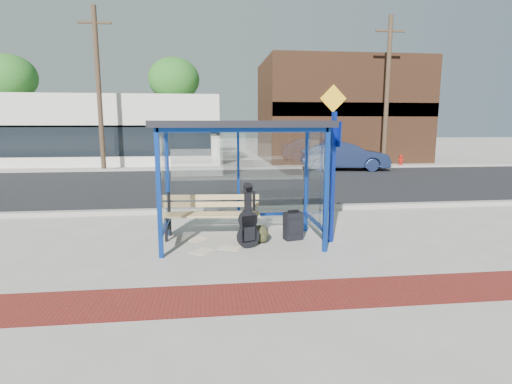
{
  "coord_description": "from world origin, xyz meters",
  "views": [
    {
      "loc": [
        -0.61,
        -7.75,
        2.36
      ],
      "look_at": [
        0.32,
        0.2,
        1.0
      ],
      "focal_mm": 28.0,
      "sensor_mm": 36.0,
      "label": 1
    }
  ],
  "objects": [
    {
      "name": "sign_post",
      "position": [
        1.81,
        -0.15,
        1.46
      ],
      "size": [
        0.16,
        0.32,
        2.6
      ],
      "rotation": [
        0.0,
        0.0,
        0.32
      ],
      "color": "navy",
      "rests_on": "ground"
    },
    {
      "name": "backpack",
      "position": [
        0.4,
        -0.06,
        0.17
      ],
      "size": [
        0.32,
        0.3,
        0.35
      ],
      "rotation": [
        0.0,
        0.0,
        0.14
      ],
      "color": "#282816",
      "rests_on": "ground"
    },
    {
      "name": "curb_far",
      "position": [
        0.0,
        13.1,
        0.06
      ],
      "size": [
        60.0,
        0.25,
        0.12
      ],
      "primitive_type": "cube",
      "color": "gray",
      "rests_on": "ground"
    },
    {
      "name": "bench",
      "position": [
        -0.59,
        0.47,
        0.54
      ],
      "size": [
        2.05,
        0.64,
        0.95
      ],
      "rotation": [
        0.0,
        0.0,
        -0.07
      ],
      "color": "black",
      "rests_on": "ground"
    },
    {
      "name": "bus_shelter",
      "position": [
        0.0,
        0.07,
        2.07
      ],
      "size": [
        3.3,
        1.8,
        2.42
      ],
      "color": "navy",
      "rests_on": "ground"
    },
    {
      "name": "parked_car",
      "position": [
        6.33,
        12.18,
        0.73
      ],
      "size": [
        4.59,
        2.12,
        1.46
      ],
      "primitive_type": "imported",
      "rotation": [
        0.0,
        0.0,
        1.44
      ],
      "color": "#182244",
      "rests_on": "ground"
    },
    {
      "name": "newspaper_c",
      "position": [
        -0.88,
        0.32,
        0.0
      ],
      "size": [
        0.49,
        0.5,
        0.01
      ],
      "primitive_type": "cube",
      "rotation": [
        0.0,
        0.0,
        0.86
      ],
      "color": "white",
      "rests_on": "ground"
    },
    {
      "name": "brick_paver_strip",
      "position": [
        0.0,
        -2.6,
        0.01
      ],
      "size": [
        60.0,
        1.0,
        0.01
      ],
      "primitive_type": "cube",
      "color": "maroon",
      "rests_on": "ground"
    },
    {
      "name": "storefront_white",
      "position": [
        -9.0,
        17.99,
        2.0
      ],
      "size": [
        18.0,
        6.04,
        4.0
      ],
      "color": "silver",
      "rests_on": "ground"
    },
    {
      "name": "far_sidewalk",
      "position": [
        0.0,
        15.0,
        0.0
      ],
      "size": [
        60.0,
        4.0,
        0.01
      ],
      "primitive_type": "cube",
      "color": "#B2ADA0",
      "rests_on": "ground"
    },
    {
      "name": "tree_right",
      "position": [
        12.5,
        22.0,
        5.45
      ],
      "size": [
        3.6,
        3.6,
        7.03
      ],
      "color": "#4C3826",
      "rests_on": "ground"
    },
    {
      "name": "storefront_brown",
      "position": [
        8.0,
        18.49,
        3.2
      ],
      "size": [
        10.0,
        7.08,
        6.4
      ],
      "color": "#59331E",
      "rests_on": "ground"
    },
    {
      "name": "fire_hydrant",
      "position": [
        10.13,
        13.63,
        0.37
      ],
      "size": [
        0.31,
        0.2,
        0.68
      ],
      "rotation": [
        0.0,
        0.0,
        -0.21
      ],
      "color": "#A6130B",
      "rests_on": "ground"
    },
    {
      "name": "ground",
      "position": [
        0.0,
        0.0,
        0.0
      ],
      "size": [
        120.0,
        120.0,
        0.0
      ],
      "primitive_type": "plane",
      "color": "#B2ADA0",
      "rests_on": "ground"
    },
    {
      "name": "tree_mid",
      "position": [
        -3.0,
        22.0,
        5.45
      ],
      "size": [
        3.6,
        3.6,
        7.03
      ],
      "color": "#4C3826",
      "rests_on": "ground"
    },
    {
      "name": "utility_pole_west",
      "position": [
        -6.0,
        13.4,
        4.11
      ],
      "size": [
        1.6,
        0.24,
        8.0
      ],
      "color": "#4C3826",
      "rests_on": "ground"
    },
    {
      "name": "newspaper_a",
      "position": [
        -0.25,
        -0.34,
        0.0
      ],
      "size": [
        0.5,
        0.46,
        0.01
      ],
      "primitive_type": "cube",
      "rotation": [
        0.0,
        0.0,
        -0.41
      ],
      "color": "white",
      "rests_on": "ground"
    },
    {
      "name": "tree_left",
      "position": [
        -14.0,
        22.0,
        5.45
      ],
      "size": [
        3.6,
        3.6,
        7.03
      ],
      "color": "#4C3826",
      "rests_on": "ground"
    },
    {
      "name": "street_asphalt",
      "position": [
        0.0,
        8.0,
        0.0
      ],
      "size": [
        60.0,
        10.0,
        0.0
      ],
      "primitive_type": "cube",
      "color": "black",
      "rests_on": "ground"
    },
    {
      "name": "guitar_bag",
      "position": [
        0.1,
        -0.34,
        0.44
      ],
      "size": [
        0.45,
        0.27,
        1.19
      ],
      "rotation": [
        0.0,
        0.0,
        0.36
      ],
      "color": "black",
      "rests_on": "ground"
    },
    {
      "name": "newspaper_b",
      "position": [
        -0.78,
        -0.5,
        0.0
      ],
      "size": [
        0.51,
        0.54,
        0.01
      ],
      "primitive_type": "cube",
      "rotation": [
        0.0,
        0.0,
        0.97
      ],
      "color": "white",
      "rests_on": "ground"
    },
    {
      "name": "suitcase",
      "position": [
        1.07,
        0.07,
        0.29
      ],
      "size": [
        0.41,
        0.31,
        0.63
      ],
      "rotation": [
        0.0,
        0.0,
        0.26
      ],
      "color": "black",
      "rests_on": "ground"
    },
    {
      "name": "utility_pole_east",
      "position": [
        9.0,
        13.4,
        4.11
      ],
      "size": [
        1.6,
        0.24,
        8.0
      ],
      "color": "#4C3826",
      "rests_on": "ground"
    },
    {
      "name": "curb_near",
      "position": [
        0.0,
        2.9,
        0.06
      ],
      "size": [
        60.0,
        0.25,
        0.12
      ],
      "primitive_type": "cube",
      "color": "gray",
      "rests_on": "ground"
    }
  ]
}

